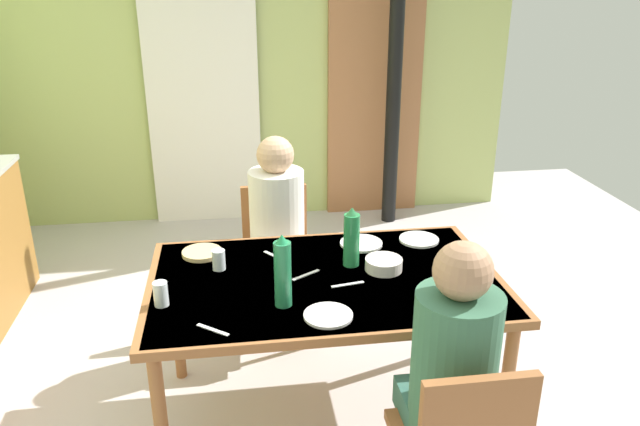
% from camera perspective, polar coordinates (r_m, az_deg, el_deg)
% --- Properties ---
extents(ground_plane, '(6.94, 6.94, 0.00)m').
position_cam_1_polar(ground_plane, '(3.24, -4.57, -17.39)').
color(ground_plane, '#BEB4B6').
extents(wall_back, '(4.50, 0.10, 2.88)m').
position_cam_1_polar(wall_back, '(5.22, -7.19, 14.94)').
color(wall_back, '#AFBE70').
rests_on(wall_back, ground_plane).
extents(door_wooden, '(0.80, 0.05, 2.00)m').
position_cam_1_polar(door_wooden, '(5.35, 5.05, 10.40)').
color(door_wooden, '#9D633D').
rests_on(door_wooden, ground_plane).
extents(stove_pipe_column, '(0.12, 0.12, 2.88)m').
position_cam_1_polar(stove_pipe_column, '(5.04, 6.99, 14.71)').
color(stove_pipe_column, black).
rests_on(stove_pipe_column, ground_plane).
extents(curtain_panel, '(0.90, 0.03, 2.42)m').
position_cam_1_polar(curtain_panel, '(5.16, -10.84, 12.06)').
color(curtain_panel, white).
rests_on(curtain_panel, ground_plane).
extents(dining_table, '(1.56, 0.97, 0.75)m').
position_cam_1_polar(dining_table, '(2.80, 0.45, -7.15)').
color(dining_table, '#955931').
rests_on(dining_table, ground_plane).
extents(chair_far_diner, '(0.40, 0.40, 0.87)m').
position_cam_1_polar(chair_far_diner, '(3.61, -4.03, -3.60)').
color(chair_far_diner, '#955931').
rests_on(chair_far_diner, ground_plane).
extents(person_near_diner, '(0.30, 0.37, 0.77)m').
position_cam_1_polar(person_near_diner, '(2.25, 12.18, -12.78)').
color(person_near_diner, '#326155').
rests_on(person_near_diner, ground_plane).
extents(person_far_diner, '(0.30, 0.37, 0.77)m').
position_cam_1_polar(person_far_diner, '(3.37, -3.97, -0.22)').
color(person_far_diner, silver).
rests_on(person_far_diner, ground_plane).
extents(water_bottle_green_near, '(0.07, 0.07, 0.28)m').
position_cam_1_polar(water_bottle_green_near, '(2.83, 2.92, -2.34)').
color(water_bottle_green_near, '#257C45').
rests_on(water_bottle_green_near, dining_table).
extents(water_bottle_green_far, '(0.07, 0.07, 0.31)m').
position_cam_1_polar(water_bottle_green_far, '(2.49, -3.46, -5.48)').
color(water_bottle_green_far, '#25794C').
rests_on(water_bottle_green_far, dining_table).
extents(serving_bowl_center, '(0.17, 0.17, 0.05)m').
position_cam_1_polar(serving_bowl_center, '(2.84, 5.89, -4.72)').
color(serving_bowl_center, silver).
rests_on(serving_bowl_center, dining_table).
extents(dinner_plate_near_left, '(0.20, 0.20, 0.01)m').
position_cam_1_polar(dinner_plate_near_left, '(2.47, 0.76, -9.42)').
color(dinner_plate_near_left, white).
rests_on(dinner_plate_near_left, dining_table).
extents(dinner_plate_near_right, '(0.20, 0.20, 0.01)m').
position_cam_1_polar(dinner_plate_near_right, '(3.17, 9.11, -2.42)').
color(dinner_plate_near_right, white).
rests_on(dinner_plate_near_right, dining_table).
extents(dinner_plate_far_center, '(0.21, 0.21, 0.01)m').
position_cam_1_polar(dinner_plate_far_center, '(3.09, 3.82, -2.81)').
color(dinner_plate_far_center, white).
rests_on(dinner_plate_far_center, dining_table).
extents(drinking_glass_by_near_diner, '(0.06, 0.06, 0.09)m').
position_cam_1_polar(drinking_glass_by_near_diner, '(2.78, 11.83, -5.36)').
color(drinking_glass_by_near_diner, silver).
rests_on(drinking_glass_by_near_diner, dining_table).
extents(drinking_glass_by_far_diner, '(0.06, 0.06, 0.10)m').
position_cam_1_polar(drinking_glass_by_far_diner, '(2.61, -14.47, -7.23)').
color(drinking_glass_by_far_diner, silver).
rests_on(drinking_glass_by_far_diner, dining_table).
extents(drinking_glass_spare_center, '(0.06, 0.06, 0.09)m').
position_cam_1_polar(drinking_glass_spare_center, '(2.86, -9.32, -4.28)').
color(drinking_glass_spare_center, silver).
rests_on(drinking_glass_spare_center, dining_table).
extents(bread_plate_sliced, '(0.19, 0.19, 0.02)m').
position_cam_1_polar(bread_plate_sliced, '(3.03, -10.83, -3.61)').
color(bread_plate_sliced, '#DBB77A').
rests_on(bread_plate_sliced, dining_table).
extents(cutlery_knife_near, '(0.10, 0.13, 0.00)m').
position_cam_1_polar(cutlery_knife_near, '(2.97, -4.18, -3.99)').
color(cutlery_knife_near, silver).
rests_on(cutlery_knife_near, dining_table).
extents(cutlery_fork_near, '(0.14, 0.09, 0.00)m').
position_cam_1_polar(cutlery_fork_near, '(2.79, -1.31, -5.73)').
color(cutlery_fork_near, silver).
rests_on(cutlery_fork_near, dining_table).
extents(cutlery_knife_far, '(0.13, 0.11, 0.00)m').
position_cam_1_polar(cutlery_knife_far, '(2.43, -9.86, -10.55)').
color(cutlery_knife_far, silver).
rests_on(cutlery_knife_far, dining_table).
extents(cutlery_fork_far, '(0.15, 0.04, 0.00)m').
position_cam_1_polar(cutlery_fork_far, '(2.71, 2.57, -6.59)').
color(cutlery_fork_far, silver).
rests_on(cutlery_fork_far, dining_table).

